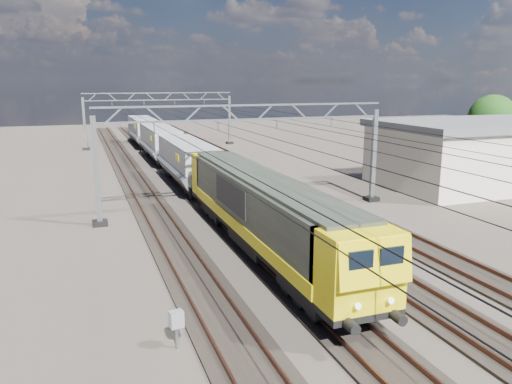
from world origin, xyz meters
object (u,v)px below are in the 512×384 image
object	(u,v)px
catenary_gantry_mid	(248,154)
hopper_wagon_mid	(160,141)
industrial_shed	(489,152)
hopper_wagon_lead	(187,159)
catenary_gantry_far	(160,117)
tree_far	(496,120)
locomotive	(262,209)
hopper_wagon_third	(143,129)
trackside_cabinet	(176,320)

from	to	relation	value
catenary_gantry_mid	hopper_wagon_mid	world-z (taller)	catenary_gantry_mid
catenary_gantry_mid	industrial_shed	xyz separation A→B (m)	(22.00, 2.00, -1.18)
hopper_wagon_mid	industrial_shed	world-z (taller)	industrial_shed
hopper_wagon_mid	industrial_shed	bearing A→B (deg)	-42.42
catenary_gantry_mid	hopper_wagon_lead	world-z (taller)	catenary_gantry_mid
catenary_gantry_far	industrial_shed	size ratio (longest dim) A/B	1.07
hopper_wagon_mid	tree_far	size ratio (longest dim) A/B	1.80
locomotive	tree_far	size ratio (longest dim) A/B	2.91
hopper_wagon_mid	hopper_wagon_lead	bearing A→B (deg)	-90.00
locomotive	tree_far	distance (m)	36.94
tree_far	hopper_wagon_third	bearing A→B (deg)	138.75
catenary_gantry_far	hopper_wagon_mid	bearing A→B (deg)	-99.41
hopper_wagon_mid	catenary_gantry_far	bearing A→B (deg)	80.59
hopper_wagon_lead	hopper_wagon_third	world-z (taller)	same
locomotive	industrial_shed	world-z (taller)	industrial_shed
catenary_gantry_mid	hopper_wagon_third	world-z (taller)	catenary_gantry_mid
catenary_gantry_far	hopper_wagon_third	size ratio (longest dim) A/B	1.53
hopper_wagon_lead	trackside_cabinet	world-z (taller)	hopper_wagon_lead
catenary_gantry_mid	trackside_cabinet	xyz separation A→B (m)	(-7.82, -15.73, -2.90)
tree_far	catenary_gantry_mid	bearing A→B (deg)	-162.11
locomotive	hopper_wagon_mid	xyz separation A→B (m)	(-0.00, 31.90, -0.09)
hopper_wagon_third	catenary_gantry_mid	bearing A→B (deg)	-87.00
locomotive	industrial_shed	bearing A→B (deg)	22.55
hopper_wagon_lead	hopper_wagon_third	bearing A→B (deg)	90.00
catenary_gantry_mid	trackside_cabinet	distance (m)	17.80
locomotive	tree_far	bearing A→B (deg)	28.78
hopper_wagon_mid	trackside_cabinet	size ratio (longest dim) A/B	9.89
catenary_gantry_far	tree_far	size ratio (longest dim) A/B	2.75
tree_far	industrial_shed	bearing A→B (deg)	-136.88
locomotive	hopper_wagon_third	distance (m)	46.10
tree_far	catenary_gantry_far	bearing A→B (deg)	139.15
hopper_wagon_lead	tree_far	xyz separation A→B (m)	(32.32, 0.06, 2.38)
catenary_gantry_far	catenary_gantry_mid	bearing A→B (deg)	-90.00
catenary_gantry_far	industrial_shed	distance (m)	40.51
locomotive	trackside_cabinet	xyz separation A→B (m)	(-5.82, -7.76, -1.32)
catenary_gantry_far	locomotive	size ratio (longest dim) A/B	0.94
locomotive	hopper_wagon_lead	size ratio (longest dim) A/B	1.62
trackside_cabinet	catenary_gantry_mid	bearing A→B (deg)	53.05
catenary_gantry_far	tree_far	xyz separation A→B (m)	(30.32, -26.21, 0.71)
industrial_shed	catenary_gantry_far	bearing A→B (deg)	122.91
hopper_wagon_lead	tree_far	distance (m)	32.40
hopper_wagon_third	industrial_shed	world-z (taller)	industrial_shed
industrial_shed	tree_far	xyz separation A→B (m)	(8.32, 7.79, 1.89)
catenary_gantry_mid	locomotive	bearing A→B (deg)	-104.09
industrial_shed	tree_far	bearing A→B (deg)	43.12
hopper_wagon_third	tree_far	xyz separation A→B (m)	(32.32, -28.34, 2.38)
hopper_wagon_lead	tree_far	bearing A→B (deg)	0.10
trackside_cabinet	industrial_shed	distance (m)	34.73
trackside_cabinet	industrial_shed	bearing A→B (deg)	20.21
hopper_wagon_mid	hopper_wagon_third	bearing A→B (deg)	90.00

